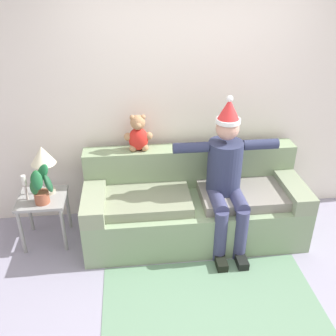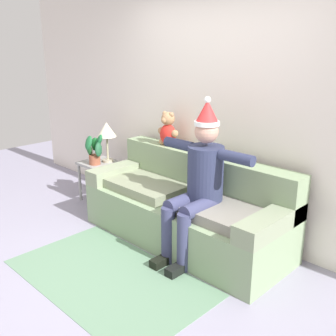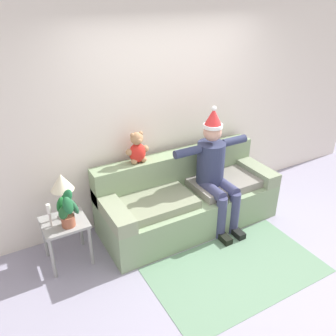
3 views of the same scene
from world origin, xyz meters
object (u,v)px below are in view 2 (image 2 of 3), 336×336
table_lamp (107,131)px  side_table (100,169)px  couch (187,209)px  potted_plant (94,150)px  person_seated (199,179)px  teddy_bear (168,130)px  candle_tall (92,148)px

table_lamp → side_table: bearing=-122.0°
couch → potted_plant: (-1.49, -0.08, 0.37)m
person_seated → couch: bearing=149.7°
couch → teddy_bear: bearing=154.4°
person_seated → table_lamp: size_ratio=3.00×
table_lamp → potted_plant: (-0.02, -0.18, -0.21)m
couch → candle_tall: couch is taller
person_seated → side_table: person_seated is taller
side_table → candle_tall: size_ratio=1.96×
candle_tall → table_lamp: bearing=30.2°
person_seated → teddy_bear: (-0.82, 0.42, 0.27)m
candle_tall → person_seated: bearing=-4.9°
couch → potted_plant: potted_plant is taller
person_seated → candle_tall: (-1.94, 0.17, -0.08)m
couch → person_seated: size_ratio=1.45×
table_lamp → potted_plant: bearing=-96.8°
couch → table_lamp: size_ratio=4.35×
candle_tall → side_table: bearing=8.7°
teddy_bear → couch: bearing=-25.6°
teddy_bear → potted_plant: bearing=-160.7°
teddy_bear → side_table: bearing=-166.5°
couch → side_table: (-1.52, 0.02, 0.09)m
potted_plant → person_seated: bearing=-2.9°
teddy_bear → side_table: size_ratio=0.73×
couch → potted_plant: size_ratio=5.49×
person_seated → candle_tall: size_ratio=5.74×
teddy_bear → candle_tall: bearing=-167.0°
couch → table_lamp: 1.58m
side_table → potted_plant: 0.30m
couch → table_lamp: bearing=175.8°
person_seated → teddy_bear: 0.96m
table_lamp → teddy_bear: bearing=9.1°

